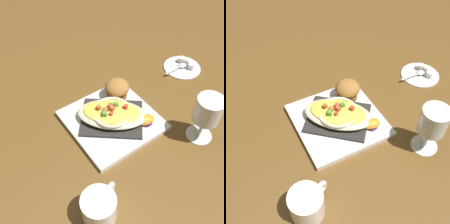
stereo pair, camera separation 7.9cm
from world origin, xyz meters
The scene contains 13 objects.
ground_plane centered at (0.00, 0.00, 0.00)m, with size 2.60×2.60×0.00m, color brown.
square_plate centered at (0.00, 0.00, 0.01)m, with size 0.25×0.25×0.02m, color white.
folded_napkin centered at (0.00, 0.00, 0.02)m, with size 0.18×0.15×0.01m, color #2D2928.
gratin_dish centered at (0.00, 0.00, 0.04)m, with size 0.20×0.23×0.05m.
muffin centered at (0.08, -0.05, 0.05)m, with size 0.08×0.08×0.06m.
orange_garnish centered at (-0.05, -0.08, 0.03)m, with size 0.06×0.07×0.03m.
coffee_mug centered at (-0.25, 0.14, 0.03)m, with size 0.09×0.10×0.08m.
stemmed_glass centered at (-0.15, -0.21, 0.10)m, with size 0.07×0.07×0.15m.
creamer_saucer centered at (0.14, -0.34, 0.00)m, with size 0.13×0.13×0.01m, color white.
spoon centered at (0.13, -0.33, 0.01)m, with size 0.04×0.10×0.01m.
creamer_cup_0 centered at (0.12, -0.36, 0.02)m, with size 0.02×0.02×0.02m, color silver.
creamer_cup_1 centered at (0.14, -0.37, 0.02)m, with size 0.02×0.02×0.02m, color white.
creamer_cup_2 centered at (0.16, -0.35, 0.02)m, with size 0.02×0.02×0.02m, color white.
Camera 2 is at (-0.51, 0.13, 0.64)m, focal length 43.77 mm.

